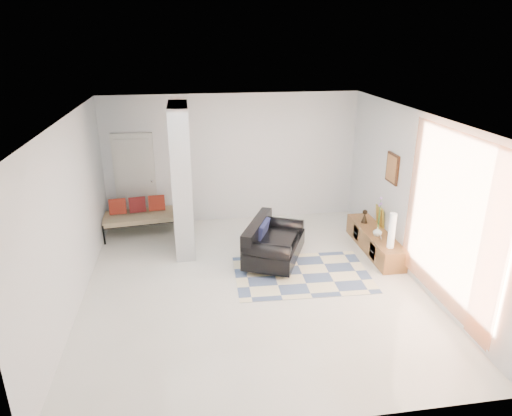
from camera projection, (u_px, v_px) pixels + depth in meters
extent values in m
plane|color=silver|center=(253.00, 284.00, 7.67)|extent=(6.00, 6.00, 0.00)
plane|color=white|center=(253.00, 118.00, 6.67)|extent=(6.00, 6.00, 0.00)
plane|color=white|center=(233.00, 159.00, 9.94)|extent=(6.00, 0.00, 6.00)
plane|color=white|center=(298.00, 315.00, 4.40)|extent=(6.00, 0.00, 6.00)
plane|color=white|center=(70.00, 217.00, 6.78)|extent=(0.00, 6.00, 6.00)
plane|color=white|center=(416.00, 198.00, 7.57)|extent=(0.00, 6.00, 6.00)
cube|color=#B4B9BC|center=(182.00, 180.00, 8.49)|extent=(0.35, 1.20, 2.80)
cube|color=silver|center=(135.00, 180.00, 9.74)|extent=(0.85, 0.06, 2.04)
plane|color=#FF8343|center=(450.00, 222.00, 6.48)|extent=(0.00, 2.55, 2.55)
cube|color=#3D2010|center=(392.00, 168.00, 8.32)|extent=(0.04, 0.45, 0.55)
cube|color=brown|center=(375.00, 241.00, 8.81)|extent=(0.45, 1.93, 0.40)
cube|color=#3D2010|center=(373.00, 252.00, 8.38)|extent=(0.02, 0.26, 0.28)
cube|color=#3D2010|center=(356.00, 233.00, 9.18)|extent=(0.02, 0.26, 0.28)
cube|color=yellow|center=(380.00, 216.00, 8.94)|extent=(0.09, 0.32, 0.40)
cube|color=silver|center=(380.00, 238.00, 8.31)|extent=(0.04, 0.10, 0.12)
cylinder|color=silver|center=(248.00, 271.00, 8.00)|extent=(0.05, 0.05, 0.10)
cylinder|color=silver|center=(265.00, 243.00, 9.09)|extent=(0.05, 0.05, 0.10)
cylinder|color=silver|center=(285.00, 276.00, 7.83)|extent=(0.05, 0.05, 0.10)
cylinder|color=silver|center=(298.00, 247.00, 8.92)|extent=(0.05, 0.05, 0.10)
cube|color=black|center=(275.00, 249.00, 8.39)|extent=(1.39, 1.68, 0.30)
cube|color=black|center=(257.00, 230.00, 8.35)|extent=(0.78, 1.40, 0.36)
cylinder|color=black|center=(266.00, 251.00, 7.76)|extent=(0.87, 0.60, 0.28)
cylinder|color=black|center=(282.00, 225.00, 8.85)|extent=(0.87, 0.60, 0.28)
cube|color=#0E1733|center=(263.00, 230.00, 8.32)|extent=(0.35, 0.54, 0.31)
cylinder|color=black|center=(104.00, 235.00, 9.07)|extent=(0.04, 0.04, 0.40)
cylinder|color=black|center=(189.00, 226.00, 9.49)|extent=(0.04, 0.04, 0.40)
cylinder|color=black|center=(105.00, 222.00, 9.70)|extent=(0.04, 0.04, 0.40)
cylinder|color=black|center=(185.00, 214.00, 10.12)|extent=(0.04, 0.04, 0.40)
cube|color=beige|center=(146.00, 216.00, 9.53)|extent=(1.79, 0.91, 0.12)
cube|color=#9E2B1C|center=(118.00, 206.00, 9.45)|extent=(0.36, 0.20, 0.33)
cube|color=maroon|center=(137.00, 205.00, 9.55)|extent=(0.36, 0.20, 0.33)
cube|color=#9E2B1C|center=(157.00, 203.00, 9.65)|extent=(0.36, 0.20, 0.33)
cube|color=#F1E6B8|center=(302.00, 274.00, 7.98)|extent=(2.38, 1.63, 0.01)
cylinder|color=beige|center=(392.00, 231.00, 7.98)|extent=(0.12, 0.12, 0.64)
imported|color=silver|center=(378.00, 231.00, 8.53)|extent=(0.19, 0.19, 0.18)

